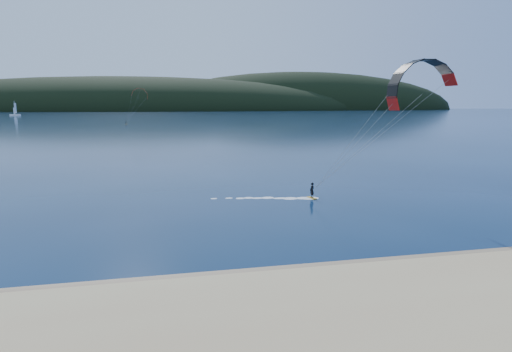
% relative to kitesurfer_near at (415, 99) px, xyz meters
% --- Properties ---
extents(ground, '(1800.00, 1800.00, 0.00)m').
position_rel_kitesurfer_near_xyz_m(ground, '(-22.00, -20.50, -10.41)').
color(ground, '#071C36').
rests_on(ground, ground).
extents(wet_sand, '(220.00, 2.50, 0.10)m').
position_rel_kitesurfer_near_xyz_m(wet_sand, '(-22.00, -16.00, -10.36)').
color(wet_sand, '#8A6D50').
rests_on(wet_sand, ground).
extents(headland, '(1200.00, 310.00, 140.00)m').
position_rel_kitesurfer_near_xyz_m(headland, '(-21.37, 724.78, -10.41)').
color(headland, black).
rests_on(headland, ground).
extents(kitesurfer_near, '(24.57, 6.31, 14.89)m').
position_rel_kitesurfer_near_xyz_m(kitesurfer_near, '(0.00, 0.00, 0.00)').
color(kitesurfer_near, gold).
rests_on(kitesurfer_near, ground).
extents(kitesurfer_far, '(12.24, 5.17, 16.63)m').
position_rel_kitesurfer_near_xyz_m(kitesurfer_far, '(-36.47, 181.36, 3.27)').
color(kitesurfer_far, gold).
rests_on(kitesurfer_far, ground).
extents(sailboat, '(9.36, 5.78, 13.01)m').
position_rel_kitesurfer_near_xyz_m(sailboat, '(-153.09, 372.67, -9.46)').
color(sailboat, white).
rests_on(sailboat, ground).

